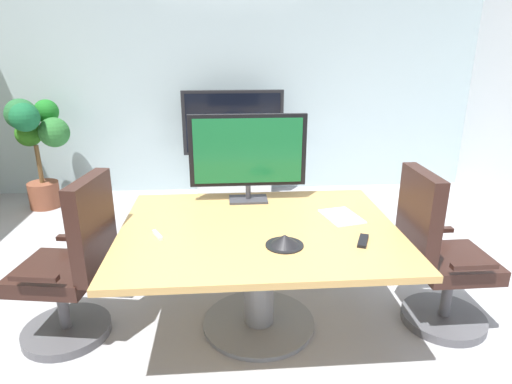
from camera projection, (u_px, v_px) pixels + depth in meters
name	position (u px, v px, depth m)	size (l,w,h in m)	color
ground_plane	(250.00, 347.00, 2.75)	(7.48, 7.48, 0.00)	#99999E
wall_back_glass_partition	(233.00, 81.00, 5.35)	(6.17, 0.10, 2.76)	#9EB2B7
conference_table	(259.00, 252.00, 2.79)	(1.74, 1.35, 0.73)	#B2894C
office_chair_left	(72.00, 274.00, 2.71)	(0.63, 0.61, 1.09)	#4C4C51
office_chair_right	(438.00, 264.00, 2.84)	(0.60, 0.57, 1.09)	#4C4C51
tv_monitor	(248.00, 153.00, 3.09)	(0.84, 0.18, 0.64)	#333338
wall_display_unit	(234.00, 162.00, 5.32)	(1.20, 0.36, 1.31)	#B7BABC
potted_plant	(37.00, 137.00, 4.82)	(0.65, 0.66, 1.27)	brown
conference_phone	(285.00, 241.00, 2.48)	(0.22, 0.22, 0.07)	black
remote_control	(363.00, 241.00, 2.53)	(0.05, 0.17, 0.02)	black
whiteboard_marker	(157.00, 235.00, 2.60)	(0.13, 0.02, 0.02)	silver
paper_notepad	(342.00, 216.00, 2.89)	(0.21, 0.30, 0.01)	white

